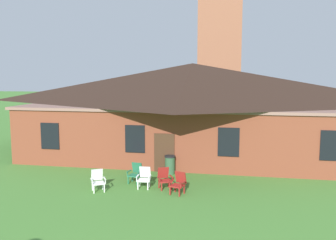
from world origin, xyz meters
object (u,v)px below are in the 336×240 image
object	(u,v)px
lawn_chair_near_door	(136,172)
lawn_chair_middle	(164,178)
lawn_chair_left_end	(144,177)
trash_bin	(170,165)
lawn_chair_by_porch	(98,180)
lawn_chair_right_end	(179,182)

from	to	relation	value
lawn_chair_near_door	lawn_chair_middle	bearing A→B (deg)	-22.02
lawn_chair_left_end	lawn_chair_near_door	bearing A→B (deg)	131.98
lawn_chair_middle	trash_bin	bearing A→B (deg)	94.49
trash_bin	lawn_chair_left_end	bearing A→B (deg)	-106.18
lawn_chair_near_door	trash_bin	bearing A→B (deg)	53.98
lawn_chair_by_porch	lawn_chair_middle	xyz separation A→B (m)	(2.88, 0.89, 0.00)
lawn_chair_by_porch	trash_bin	xyz separation A→B (m)	(2.69, 3.37, -0.00)
lawn_chair_near_door	trash_bin	size ratio (longest dim) A/B	0.98
trash_bin	lawn_chair_near_door	bearing A→B (deg)	-126.02
lawn_chair_left_end	lawn_chair_by_porch	bearing A→B (deg)	-156.93
lawn_chair_middle	trash_bin	xyz separation A→B (m)	(-0.19, 2.48, -0.00)
lawn_chair_near_door	trash_bin	distance (m)	2.29
lawn_chair_middle	lawn_chair_right_end	xyz separation A→B (m)	(0.76, -0.61, 0.00)
lawn_chair_left_end	lawn_chair_middle	bearing A→B (deg)	3.51
lawn_chair_right_end	trash_bin	world-z (taller)	trash_bin
trash_bin	lawn_chair_by_porch	bearing A→B (deg)	-128.61
lawn_chair_by_porch	lawn_chair_near_door	world-z (taller)	same
trash_bin	lawn_chair_middle	bearing A→B (deg)	-85.51
lawn_chair_left_end	lawn_chair_right_end	bearing A→B (deg)	-17.97
lawn_chair_near_door	lawn_chair_left_end	xyz separation A→B (m)	(0.61, -0.68, 0.00)
lawn_chair_middle	lawn_chair_right_end	distance (m)	0.98
lawn_chair_by_porch	lawn_chair_middle	world-z (taller)	same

